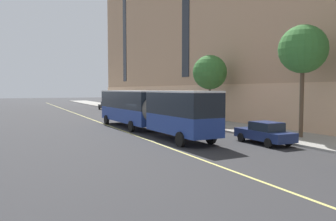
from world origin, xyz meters
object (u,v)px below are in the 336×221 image
object	(u,v)px
parked_car_navy_3	(265,133)
parked_car_black_6	(106,106)
street_tree_near_corner	(303,50)
parked_car_silver_0	(124,109)
parked_car_darkgray_7	(167,116)
parked_car_darkgray_2	(138,111)
street_tree_mid_block	(210,72)
city_bus	(147,108)
parked_car_red_5	(202,122)

from	to	relation	value
parked_car_navy_3	parked_car_black_6	bearing A→B (deg)	89.80
parked_car_navy_3	street_tree_near_corner	bearing A→B (deg)	7.89
parked_car_silver_0	street_tree_near_corner	size ratio (longest dim) A/B	0.52
parked_car_darkgray_7	street_tree_near_corner	world-z (taller)	street_tree_near_corner
parked_car_black_6	parked_car_darkgray_2	bearing A→B (deg)	-90.12
parked_car_silver_0	parked_car_darkgray_2	world-z (taller)	same
parked_car_black_6	street_tree_near_corner	world-z (taller)	street_tree_near_corner
parked_car_darkgray_7	street_tree_near_corner	size ratio (longest dim) A/B	0.52
parked_car_darkgray_7	street_tree_mid_block	distance (m)	6.90
street_tree_near_corner	city_bus	bearing A→B (deg)	135.19
parked_car_darkgray_2	parked_car_darkgray_7	xyz separation A→B (m)	(0.13, -9.27, -0.00)
parked_car_navy_3	parked_car_black_6	world-z (taller)	same
parked_car_darkgray_7	parked_car_black_6	bearing A→B (deg)	90.22
city_bus	street_tree_near_corner	bearing A→B (deg)	-44.81
parked_car_black_6	parked_car_silver_0	bearing A→B (deg)	-89.53
parked_car_darkgray_2	street_tree_near_corner	xyz separation A→B (m)	(4.00, -24.98, 6.01)
street_tree_mid_block	parked_car_navy_3	bearing A→B (deg)	-107.14
parked_car_darkgray_2	parked_car_navy_3	bearing A→B (deg)	-90.25
city_bus	parked_car_red_5	xyz separation A→B (m)	(5.18, -0.97, -1.36)
parked_car_red_5	street_tree_mid_block	bearing A→B (deg)	50.51
city_bus	parked_car_red_5	bearing A→B (deg)	-10.58
parked_car_silver_0	parked_car_red_5	size ratio (longest dim) A/B	1.06
parked_car_silver_0	city_bus	bearing A→B (deg)	-102.98
parked_car_red_5	parked_car_darkgray_7	xyz separation A→B (m)	(0.03, 7.66, -0.00)
parked_car_black_6	parked_car_darkgray_7	distance (m)	26.10
parked_car_silver_0	parked_car_navy_3	xyz separation A→B (m)	(-0.23, -32.11, -0.00)
parked_car_navy_3	street_tree_mid_block	size ratio (longest dim) A/B	0.61
parked_car_black_6	parked_car_navy_3	bearing A→B (deg)	-90.20
city_bus	parked_car_navy_3	distance (m)	10.88
street_tree_mid_block	parked_car_red_5	bearing A→B (deg)	-129.49
parked_car_red_5	parked_car_black_6	size ratio (longest dim) A/B	0.95
street_tree_near_corner	parked_car_black_6	bearing A→B (deg)	95.42
parked_car_silver_0	parked_car_darkgray_2	bearing A→B (deg)	-91.03
parked_car_black_6	parked_car_darkgray_7	size ratio (longest dim) A/B	1.01
city_bus	parked_car_navy_3	size ratio (longest dim) A/B	4.28
parked_car_darkgray_2	parked_car_navy_3	distance (m)	25.55
parked_car_navy_3	street_tree_near_corner	xyz separation A→B (m)	(4.12, 0.57, 6.01)
parked_car_darkgray_2	parked_car_darkgray_7	size ratio (longest dim) A/B	1.10
city_bus	parked_car_silver_0	bearing A→B (deg)	77.02
parked_car_darkgray_2	street_tree_near_corner	distance (m)	26.00
parked_car_darkgray_7	street_tree_mid_block	bearing A→B (deg)	-37.13
parked_car_navy_3	street_tree_mid_block	xyz separation A→B (m)	(4.12, 13.35, 4.90)
parked_car_silver_0	parked_car_red_5	bearing A→B (deg)	-90.03
parked_car_silver_0	parked_car_darkgray_2	size ratio (longest dim) A/B	0.92
street_tree_near_corner	parked_car_darkgray_7	bearing A→B (deg)	103.84
parked_car_darkgray_2	parked_car_red_5	bearing A→B (deg)	-89.64
city_bus	parked_car_darkgray_7	distance (m)	8.59
city_bus	parked_car_silver_0	world-z (taller)	city_bus
parked_car_darkgray_2	parked_car_darkgray_7	bearing A→B (deg)	-89.17
parked_car_black_6	street_tree_mid_block	distance (m)	29.70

